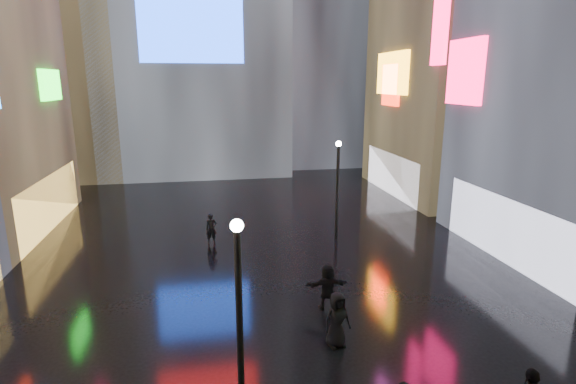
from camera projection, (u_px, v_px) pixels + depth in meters
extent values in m
plane|color=black|center=(258.00, 253.00, 21.87)|extent=(140.00, 140.00, 0.00)
cube|color=#FFC659|center=(49.00, 202.00, 25.27)|extent=(0.20, 10.00, 3.00)
cube|color=#1CFF23|center=(50.00, 85.00, 25.51)|extent=(0.25, 3.00, 1.71)
cube|color=white|center=(506.00, 230.00, 20.60)|extent=(0.20, 9.00, 3.00)
cube|color=#FF0C49|center=(465.00, 72.00, 22.79)|extent=(0.25, 2.99, 3.26)
cube|color=white|center=(392.00, 174.00, 33.01)|extent=(0.20, 9.00, 3.00)
cube|color=#FFA619|center=(392.00, 73.00, 31.55)|extent=(0.25, 4.92, 2.91)
cube|color=#FF240C|center=(391.00, 85.00, 31.85)|extent=(0.25, 2.63, 2.87)
cube|color=#194CFF|center=(191.00, 29.00, 34.58)|extent=(8.00, 0.20, 5.00)
cube|color=black|center=(57.00, 21.00, 37.27)|extent=(10.00, 10.00, 26.00)
cylinder|color=black|center=(240.00, 330.00, 10.45)|extent=(0.16, 0.16, 5.00)
sphere|color=white|center=(237.00, 226.00, 9.84)|extent=(0.30, 0.30, 0.30)
cylinder|color=black|center=(337.00, 193.00, 23.26)|extent=(0.16, 0.16, 5.00)
sphere|color=white|center=(339.00, 144.00, 22.65)|extent=(0.30, 0.30, 0.30)
imported|color=black|center=(337.00, 320.00, 13.99)|extent=(0.98, 0.74, 1.80)
imported|color=black|center=(328.00, 287.00, 16.31)|extent=(1.60, 0.57, 1.71)
imported|color=black|center=(211.00, 229.00, 22.95)|extent=(0.62, 0.46, 1.56)
imported|color=black|center=(338.00, 281.00, 13.67)|extent=(1.27, 1.27, 0.82)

